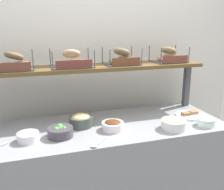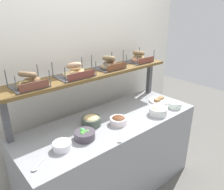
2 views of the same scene
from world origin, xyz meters
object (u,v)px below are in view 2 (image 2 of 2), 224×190
at_px(bowl_veggie_mix, 84,135).
at_px(bagel_basket_everything, 139,58).
at_px(bowl_cream_cheese, 62,145).
at_px(serving_spoon_near_plate, 120,139).
at_px(serving_spoon_by_edge, 38,166).
at_px(bagel_basket_poppy, 109,64).
at_px(bowl_hummus, 91,120).
at_px(bowl_scallion_spread, 175,104).
at_px(serving_plate_white, 159,100).
at_px(bagel_basket_plain, 74,72).
at_px(bowl_egg_salad, 158,110).
at_px(bagel_basket_cinnamon_raisin, 28,81).
at_px(bowl_chocolate_spread, 118,120).

bearing_deg(bowl_veggie_mix, bagel_basket_everything, 19.93).
bearing_deg(bowl_cream_cheese, serving_spoon_near_plate, -24.18).
xyz_separation_m(serving_spoon_near_plate, serving_spoon_by_edge, (-0.66, 0.12, 0.00)).
bearing_deg(bowl_cream_cheese, bagel_basket_poppy, 25.53).
distance_m(bowl_cream_cheese, serving_spoon_near_plate, 0.47).
relative_size(bowl_hummus, bowl_cream_cheese, 1.27).
distance_m(bowl_scallion_spread, serving_plate_white, 0.22).
relative_size(bowl_hummus, bagel_basket_poppy, 0.64).
relative_size(serving_spoon_near_plate, bagel_basket_everything, 0.48).
distance_m(serving_plate_white, bagel_basket_plain, 1.09).
bearing_deg(bowl_egg_salad, bagel_basket_cinnamon_raisin, 156.92).
distance_m(bowl_scallion_spread, bowl_veggie_mix, 1.11).
distance_m(bowl_chocolate_spread, bagel_basket_plain, 0.61).
bearing_deg(serving_plate_white, bagel_basket_everything, 104.15).
xyz_separation_m(bagel_basket_plain, bagel_basket_everything, (0.88, 0.02, 0.00)).
bearing_deg(bowl_egg_salad, serving_plate_white, 35.77).
distance_m(bagel_basket_plain, bagel_basket_poppy, 0.43).
bearing_deg(bagel_basket_cinnamon_raisin, bowl_hummus, -24.63).
height_order(serving_plate_white, bagel_basket_plain, bagel_basket_plain).
distance_m(bowl_egg_salad, bowl_scallion_spread, 0.27).
relative_size(bowl_egg_salad, bagel_basket_plain, 0.57).
bearing_deg(bagel_basket_poppy, bagel_basket_plain, -177.87).
height_order(bowl_chocolate_spread, bagel_basket_cinnamon_raisin, bagel_basket_cinnamon_raisin).
xyz_separation_m(bowl_chocolate_spread, bagel_basket_everything, (0.65, 0.37, 0.44)).
bearing_deg(bowl_egg_salad, bagel_basket_everything, 67.40).
distance_m(bowl_veggie_mix, bagel_basket_plain, 0.58).
bearing_deg(bagel_basket_plain, bowl_chocolate_spread, -56.23).
xyz_separation_m(bowl_veggie_mix, bagel_basket_poppy, (0.58, 0.37, 0.44)).
xyz_separation_m(bowl_scallion_spread, serving_spoon_near_plate, (-0.88, -0.07, -0.03)).
relative_size(bowl_egg_salad, bowl_scallion_spread, 1.34).
height_order(bowl_chocolate_spread, bowl_veggie_mix, bowl_veggie_mix).
bearing_deg(serving_spoon_by_edge, serving_plate_white, 6.03).
bearing_deg(bowl_chocolate_spread, bagel_basket_everything, 29.87).
height_order(bowl_scallion_spread, serving_spoon_near_plate, bowl_scallion_spread).
height_order(serving_spoon_near_plate, bagel_basket_everything, bagel_basket_everything).
relative_size(bowl_scallion_spread, serving_plate_white, 0.58).
height_order(bowl_cream_cheese, bowl_scallion_spread, same).
relative_size(bowl_cream_cheese, bowl_chocolate_spread, 0.88).
bearing_deg(bowl_scallion_spread, serving_spoon_by_edge, 178.02).
bearing_deg(bagel_basket_poppy, bowl_chocolate_spread, -117.81).
bearing_deg(bowl_scallion_spread, bagel_basket_plain, 152.83).
relative_size(bowl_scallion_spread, bagel_basket_everything, 0.48).
xyz_separation_m(bowl_scallion_spread, bagel_basket_cinnamon_raisin, (-1.38, 0.49, 0.44)).
bearing_deg(bagel_basket_cinnamon_raisin, serving_spoon_by_edge, -111.31).
height_order(bowl_cream_cheese, bowl_chocolate_spread, bowl_cream_cheese).
bearing_deg(bowl_cream_cheese, bagel_basket_cinnamon_raisin, 99.68).
height_order(bowl_egg_salad, bagel_basket_plain, bagel_basket_plain).
distance_m(bowl_hummus, serving_spoon_by_edge, 0.66).
bearing_deg(serving_plate_white, bowl_cream_cheese, -175.98).
height_order(serving_spoon_near_plate, bagel_basket_plain, bagel_basket_plain).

